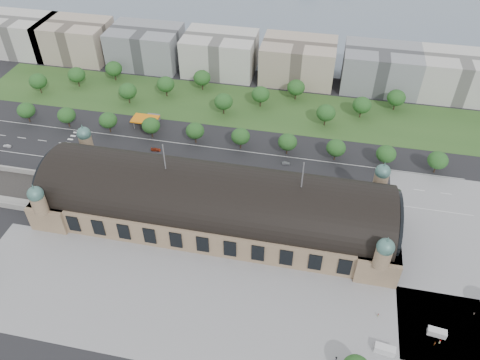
% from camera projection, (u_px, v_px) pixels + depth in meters
% --- Properties ---
extents(ground, '(900.00, 900.00, 0.00)m').
position_uv_depth(ground, '(216.00, 220.00, 202.72)').
color(ground, black).
rests_on(ground, ground).
extents(station, '(150.00, 48.40, 44.30)m').
position_uv_depth(station, '(215.00, 203.00, 196.00)').
color(station, '#92785B').
rests_on(station, ground).
extents(plaza_south, '(190.00, 48.00, 0.12)m').
position_uv_depth(plaza_south, '(213.00, 310.00, 168.55)').
color(plaza_south, gray).
rests_on(plaza_south, ground).
extents(plaza_east, '(56.00, 100.00, 0.12)m').
position_uv_depth(plaza_east, '(466.00, 258.00, 186.81)').
color(plaza_east, gray).
rests_on(plaza_east, ground).
extents(road_slab, '(260.00, 26.00, 0.10)m').
position_uv_depth(road_slab, '(195.00, 161.00, 233.98)').
color(road_slab, black).
rests_on(road_slab, ground).
extents(grass_belt, '(300.00, 45.00, 0.10)m').
position_uv_depth(grass_belt, '(229.00, 105.00, 273.99)').
color(grass_belt, '#2C5120').
rests_on(grass_belt, ground).
extents(petrol_station, '(14.00, 13.00, 5.05)m').
position_uv_depth(petrol_station, '(149.00, 119.00, 257.52)').
color(petrol_station, orange).
rests_on(petrol_station, ground).
extents(office_0, '(45.00, 32.00, 24.00)m').
position_uv_depth(office_0, '(21.00, 35.00, 319.75)').
color(office_0, '#B7B6AE').
rests_on(office_0, ground).
extents(office_1, '(45.00, 32.00, 24.00)m').
position_uv_depth(office_1, '(75.00, 40.00, 313.57)').
color(office_1, tan).
rests_on(office_1, ground).
extents(office_2, '(45.00, 32.00, 24.00)m').
position_uv_depth(office_2, '(146.00, 47.00, 305.85)').
color(office_2, gray).
rests_on(office_2, ground).
extents(office_3, '(45.00, 32.00, 24.00)m').
position_uv_depth(office_3, '(220.00, 54.00, 298.13)').
color(office_3, '#B7B6AE').
rests_on(office_3, ground).
extents(office_4, '(45.00, 32.00, 24.00)m').
position_uv_depth(office_4, '(298.00, 61.00, 290.40)').
color(office_4, tan).
rests_on(office_4, ground).
extents(office_5, '(45.00, 32.00, 24.00)m').
position_uv_depth(office_5, '(381.00, 69.00, 282.68)').
color(office_5, gray).
rests_on(office_5, ground).
extents(office_6, '(45.00, 32.00, 24.00)m').
position_uv_depth(office_6, '(459.00, 76.00, 275.73)').
color(office_6, '#B7B6AE').
rests_on(office_6, ground).
extents(tree_row_0, '(9.60, 9.60, 11.52)m').
position_uv_depth(tree_row_0, '(26.00, 110.00, 255.70)').
color(tree_row_0, '#2D2116').
rests_on(tree_row_0, ground).
extents(tree_row_1, '(9.60, 9.60, 11.52)m').
position_uv_depth(tree_row_1, '(66.00, 115.00, 251.99)').
color(tree_row_1, '#2D2116').
rests_on(tree_row_1, ground).
extents(tree_row_2, '(9.60, 9.60, 11.52)m').
position_uv_depth(tree_row_2, '(108.00, 120.00, 248.29)').
color(tree_row_2, '#2D2116').
rests_on(tree_row_2, ground).
extents(tree_row_3, '(9.60, 9.60, 11.52)m').
position_uv_depth(tree_row_3, '(151.00, 125.00, 244.58)').
color(tree_row_3, '#2D2116').
rests_on(tree_row_3, ground).
extents(tree_row_4, '(9.60, 9.60, 11.52)m').
position_uv_depth(tree_row_4, '(195.00, 131.00, 240.87)').
color(tree_row_4, '#2D2116').
rests_on(tree_row_4, ground).
extents(tree_row_5, '(9.60, 9.60, 11.52)m').
position_uv_depth(tree_row_5, '(241.00, 136.00, 237.16)').
color(tree_row_5, '#2D2116').
rests_on(tree_row_5, ground).
extents(tree_row_6, '(9.60, 9.60, 11.52)m').
position_uv_depth(tree_row_6, '(288.00, 142.00, 233.46)').
color(tree_row_6, '#2D2116').
rests_on(tree_row_6, ground).
extents(tree_row_7, '(9.60, 9.60, 11.52)m').
position_uv_depth(tree_row_7, '(336.00, 148.00, 229.75)').
color(tree_row_7, '#2D2116').
rests_on(tree_row_7, ground).
extents(tree_row_8, '(9.60, 9.60, 11.52)m').
position_uv_depth(tree_row_8, '(386.00, 154.00, 226.04)').
color(tree_row_8, '#2D2116').
rests_on(tree_row_8, ground).
extents(tree_row_9, '(9.60, 9.60, 11.52)m').
position_uv_depth(tree_row_9, '(438.00, 160.00, 222.34)').
color(tree_row_9, '#2D2116').
rests_on(tree_row_9, ground).
extents(tree_belt_0, '(10.40, 10.40, 12.48)m').
position_uv_depth(tree_belt_0, '(38.00, 81.00, 279.08)').
color(tree_belt_0, '#2D2116').
rests_on(tree_belt_0, ground).
extents(tree_belt_1, '(10.40, 10.40, 12.48)m').
position_uv_depth(tree_belt_1, '(77.00, 75.00, 285.05)').
color(tree_belt_1, '#2D2116').
rests_on(tree_belt_1, ground).
extents(tree_belt_2, '(10.40, 10.40, 12.48)m').
position_uv_depth(tree_belt_2, '(114.00, 69.00, 291.01)').
color(tree_belt_2, '#2D2116').
rests_on(tree_belt_2, ground).
extents(tree_belt_3, '(10.40, 10.40, 12.48)m').
position_uv_depth(tree_belt_3, '(128.00, 91.00, 270.28)').
color(tree_belt_3, '#2D2116').
rests_on(tree_belt_3, ground).
extents(tree_belt_4, '(10.40, 10.40, 12.48)m').
position_uv_depth(tree_belt_4, '(166.00, 84.00, 276.24)').
color(tree_belt_4, '#2D2116').
rests_on(tree_belt_4, ground).
extents(tree_belt_5, '(10.40, 10.40, 12.48)m').
position_uv_depth(tree_belt_5, '(202.00, 78.00, 282.20)').
color(tree_belt_5, '#2D2116').
rests_on(tree_belt_5, ground).
extents(tree_belt_6, '(10.40, 10.40, 12.48)m').
position_uv_depth(tree_belt_6, '(223.00, 102.00, 261.47)').
color(tree_belt_6, '#2D2116').
rests_on(tree_belt_6, ground).
extents(tree_belt_7, '(10.40, 10.40, 12.48)m').
position_uv_depth(tree_belt_7, '(261.00, 94.00, 267.44)').
color(tree_belt_7, '#2D2116').
rests_on(tree_belt_7, ground).
extents(tree_belt_8, '(10.40, 10.40, 12.48)m').
position_uv_depth(tree_belt_8, '(296.00, 87.00, 273.40)').
color(tree_belt_8, '#2D2116').
rests_on(tree_belt_8, ground).
extents(tree_belt_9, '(10.40, 10.40, 12.48)m').
position_uv_depth(tree_belt_9, '(326.00, 113.00, 252.67)').
color(tree_belt_9, '#2D2116').
rests_on(tree_belt_9, ground).
extents(tree_belt_10, '(10.40, 10.40, 12.48)m').
position_uv_depth(tree_belt_10, '(362.00, 105.00, 258.63)').
color(tree_belt_10, '#2D2116').
rests_on(tree_belt_10, ground).
extents(tree_belt_11, '(10.40, 10.40, 12.48)m').
position_uv_depth(tree_belt_11, '(396.00, 98.00, 264.59)').
color(tree_belt_11, '#2D2116').
rests_on(tree_belt_11, ground).
extents(traffic_car_0, '(4.29, 1.76, 1.46)m').
position_uv_depth(traffic_car_0, '(7.00, 146.00, 242.29)').
color(traffic_car_0, white).
rests_on(traffic_car_0, ground).
extents(traffic_car_2, '(4.82, 2.70, 1.27)m').
position_uv_depth(traffic_car_2, '(107.00, 149.00, 240.13)').
color(traffic_car_2, black).
rests_on(traffic_car_2, ground).
extents(traffic_car_3, '(5.14, 2.56, 1.44)m').
position_uv_depth(traffic_car_3, '(156.00, 150.00, 239.88)').
color(traffic_car_3, maroon).
rests_on(traffic_car_3, ground).
extents(traffic_car_4, '(4.59, 2.32, 1.50)m').
position_uv_depth(traffic_car_4, '(264.00, 182.00, 220.32)').
color(traffic_car_4, '#1C254E').
rests_on(traffic_car_4, ground).
extents(traffic_car_5, '(4.09, 1.68, 1.32)m').
position_uv_depth(traffic_car_5, '(286.00, 163.00, 231.40)').
color(traffic_car_5, '#5A5E62').
rests_on(traffic_car_5, ground).
extents(traffic_car_6, '(5.26, 2.45, 1.46)m').
position_uv_depth(traffic_car_6, '(384.00, 191.00, 215.53)').
color(traffic_car_6, silver).
rests_on(traffic_car_6, ground).
extents(parked_car_0, '(4.19, 3.70, 1.37)m').
position_uv_depth(parked_car_0, '(91.00, 168.00, 228.36)').
color(parked_car_0, black).
rests_on(parked_car_0, ground).
extents(parked_car_1, '(5.53, 4.44, 1.40)m').
position_uv_depth(parked_car_1, '(132.00, 174.00, 225.10)').
color(parked_car_1, maroon).
rests_on(parked_car_1, ground).
extents(parked_car_2, '(6.04, 4.16, 1.62)m').
position_uv_depth(parked_car_2, '(98.00, 167.00, 228.76)').
color(parked_car_2, '#1A2A4A').
rests_on(parked_car_2, ground).
extents(parked_car_3, '(3.92, 3.48, 1.28)m').
position_uv_depth(parked_car_3, '(154.00, 177.00, 223.34)').
color(parked_car_3, '#515158').
rests_on(parked_car_3, ground).
extents(parked_car_4, '(4.36, 2.91, 1.36)m').
position_uv_depth(parked_car_4, '(118.00, 167.00, 229.40)').
color(parked_car_4, silver).
rests_on(parked_car_4, ground).
extents(parked_car_5, '(6.31, 5.09, 1.60)m').
position_uv_depth(parked_car_5, '(146.00, 174.00, 225.04)').
color(parked_car_5, gray).
rests_on(parked_car_5, ground).
extents(parked_car_6, '(5.78, 4.15, 1.55)m').
position_uv_depth(parked_car_6, '(190.00, 176.00, 223.64)').
color(parked_car_6, black).
rests_on(parked_car_6, ground).
extents(bus_west, '(10.89, 3.02, 3.00)m').
position_uv_depth(bus_west, '(203.00, 174.00, 223.74)').
color(bus_west, red).
rests_on(bus_west, ground).
extents(bus_mid, '(12.54, 3.96, 3.44)m').
position_uv_depth(bus_mid, '(281.00, 177.00, 221.65)').
color(bus_mid, silver).
rests_on(bus_mid, ground).
extents(bus_east, '(13.66, 3.91, 3.76)m').
position_uv_depth(bus_east, '(306.00, 181.00, 219.49)').
color(bus_east, beige).
rests_on(bus_east, ground).
extents(van_east, '(6.48, 3.20, 2.70)m').
position_uv_depth(van_east, '(436.00, 332.00, 160.17)').
color(van_east, '#BDBEC0').
rests_on(van_east, ground).
extents(van_south, '(7.06, 3.55, 2.93)m').
position_uv_depth(van_south, '(384.00, 349.00, 155.28)').
color(van_south, silver).
rests_on(van_south, ground).
extents(pedestrian_0, '(0.81, 0.56, 1.53)m').
position_uv_depth(pedestrian_0, '(378.00, 315.00, 165.93)').
color(pedestrian_0, gray).
rests_on(pedestrian_0, ground).
extents(pedestrian_1, '(0.78, 0.85, 1.96)m').
position_uv_depth(pedestrian_1, '(435.00, 344.00, 157.32)').
color(pedestrian_1, gray).
rests_on(pedestrian_1, ground).
extents(pedestrian_2, '(0.77, 0.91, 1.62)m').
position_uv_depth(pedestrian_2, '(474.00, 313.00, 166.38)').
color(pedestrian_2, gray).
rests_on(pedestrian_2, ground).
extents(pedestrian_4, '(0.91, 1.19, 1.69)m').
position_uv_depth(pedestrian_4, '(336.00, 359.00, 153.39)').
color(pedestrian_4, gray).
rests_on(pedestrian_4, ground).
extents(pedestrian_5, '(0.65, 0.96, 1.83)m').
position_uv_depth(pedestrian_5, '(440.00, 342.00, 157.93)').
color(pedestrian_5, gray).
rests_on(pedestrian_5, ground).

